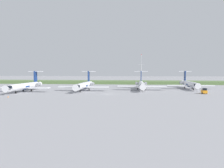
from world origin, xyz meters
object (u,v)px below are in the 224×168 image
Objects in this scene: regional_jet_nearest at (25,86)px; safety_cone_rear_marker at (8,97)px; antenna_mast at (141,72)px; regional_jet_fourth at (189,84)px; baggage_tug at (204,91)px; regional_jet_second at (84,85)px; regional_jet_third at (142,85)px.

safety_cone_rear_marker is at bearing -78.50° from regional_jet_nearest.
antenna_mast is 36.71× the size of safety_cone_rear_marker.
safety_cone_rear_marker is at bearing -121.28° from antenna_mast.
regional_jet_fourth is 1.54× the size of antenna_mast.
regional_jet_fourth is at bearing -57.24° from antenna_mast.
regional_jet_nearest is 78.57m from regional_jet_fourth.
antenna_mast reaches higher than regional_jet_fourth.
regional_jet_fourth is 56.36× the size of safety_cone_rear_marker.
baggage_tug is at bearing -1.44° from regional_jet_nearest.
antenna_mast is (-23.08, 35.86, 5.90)m from regional_jet_fourth.
regional_jet_second is 9.69× the size of baggage_tug.
regional_jet_third is at bearing -161.15° from regional_jet_fourth.
baggage_tug is at bearing -89.90° from regional_jet_fourth.
baggage_tug is at bearing -68.92° from antenna_mast.
regional_jet_nearest is 1.54× the size of antenna_mast.
antenna_mast is (52.29, 58.09, 5.90)m from regional_jet_nearest.
regional_jet_second is at bearing 16.59° from regional_jet_nearest.
regional_jet_second is 51.59m from baggage_tug.
regional_jet_second is 52.83m from regional_jet_fourth.
antenna_mast is (1.11, 44.12, 5.90)m from regional_jet_third.
safety_cone_rear_marker is (-71.10, -43.17, -2.26)m from regional_jet_fourth.
antenna_mast is at bearing 58.72° from safety_cone_rear_marker.
regional_jet_third is 29.00m from baggage_tug.
regional_jet_nearest is at bearing -163.57° from regional_jet_fourth.
regional_jet_nearest is 21.49m from safety_cone_rear_marker.
regional_jet_second is 1.54× the size of antenna_mast.
regional_jet_second is 1.00× the size of regional_jet_third.
safety_cone_rear_marker is (-71.14, -19.05, -0.73)m from baggage_tug.
antenna_mast is 92.84m from safety_cone_rear_marker.
antenna_mast reaches higher than regional_jet_second.
regional_jet_third is 56.36× the size of safety_cone_rear_marker.
regional_jet_third is at bearing 36.66° from safety_cone_rear_marker.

